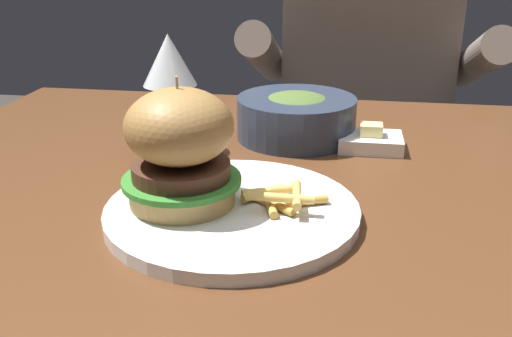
{
  "coord_description": "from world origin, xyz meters",
  "views": [
    {
      "loc": [
        0.03,
        -0.6,
        1.01
      ],
      "look_at": [
        -0.06,
        -0.05,
        0.78
      ],
      "focal_mm": 40.0,
      "sensor_mm": 36.0,
      "label": 1
    }
  ],
  "objects_px": {
    "burger_sandwich": "(180,147)",
    "wine_glass": "(169,66)",
    "diner_person": "(361,143)",
    "butter_dish": "(370,141)",
    "main_plate": "(232,211)",
    "soup_bowl": "(296,116)"
  },
  "relations": [
    {
      "from": "butter_dish",
      "to": "soup_bowl",
      "type": "height_order",
      "value": "soup_bowl"
    },
    {
      "from": "main_plate",
      "to": "wine_glass",
      "type": "height_order",
      "value": "wine_glass"
    },
    {
      "from": "wine_glass",
      "to": "soup_bowl",
      "type": "relative_size",
      "value": 0.92
    },
    {
      "from": "soup_bowl",
      "to": "diner_person",
      "type": "xyz_separation_m",
      "value": [
        0.11,
        0.51,
        -0.21
      ]
    },
    {
      "from": "wine_glass",
      "to": "diner_person",
      "type": "height_order",
      "value": "diner_person"
    },
    {
      "from": "burger_sandwich",
      "to": "diner_person",
      "type": "bearing_deg",
      "value": 75.12
    },
    {
      "from": "burger_sandwich",
      "to": "butter_dish",
      "type": "xyz_separation_m",
      "value": [
        0.2,
        0.24,
        -0.06
      ]
    },
    {
      "from": "burger_sandwich",
      "to": "wine_glass",
      "type": "relative_size",
      "value": 0.84
    },
    {
      "from": "soup_bowl",
      "to": "wine_glass",
      "type": "bearing_deg",
      "value": -153.83
    },
    {
      "from": "wine_glass",
      "to": "diner_person",
      "type": "distance_m",
      "value": 0.71
    },
    {
      "from": "burger_sandwich",
      "to": "main_plate",
      "type": "bearing_deg",
      "value": 0.58
    },
    {
      "from": "main_plate",
      "to": "wine_glass",
      "type": "relative_size",
      "value": 1.67
    },
    {
      "from": "burger_sandwich",
      "to": "diner_person",
      "type": "xyz_separation_m",
      "value": [
        0.21,
        0.77,
        -0.25
      ]
    },
    {
      "from": "main_plate",
      "to": "soup_bowl",
      "type": "height_order",
      "value": "soup_bowl"
    },
    {
      "from": "wine_glass",
      "to": "butter_dish",
      "type": "height_order",
      "value": "wine_glass"
    },
    {
      "from": "butter_dish",
      "to": "main_plate",
      "type": "bearing_deg",
      "value": -121.93
    },
    {
      "from": "diner_person",
      "to": "butter_dish",
      "type": "bearing_deg",
      "value": -90.77
    },
    {
      "from": "main_plate",
      "to": "wine_glass",
      "type": "xyz_separation_m",
      "value": [
        -0.12,
        0.19,
        0.11
      ]
    },
    {
      "from": "main_plate",
      "to": "diner_person",
      "type": "distance_m",
      "value": 0.81
    },
    {
      "from": "soup_bowl",
      "to": "diner_person",
      "type": "height_order",
      "value": "diner_person"
    },
    {
      "from": "burger_sandwich",
      "to": "soup_bowl",
      "type": "bearing_deg",
      "value": 70.9
    },
    {
      "from": "main_plate",
      "to": "soup_bowl",
      "type": "bearing_deg",
      "value": 81.31
    }
  ]
}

